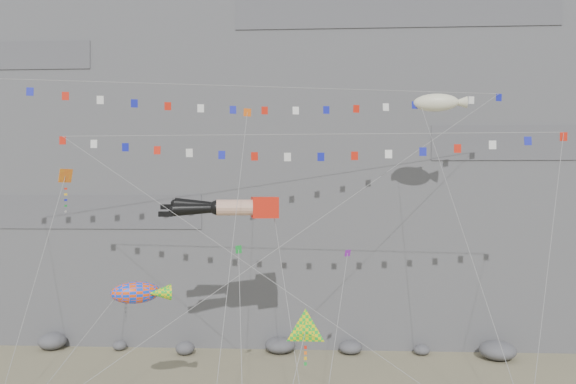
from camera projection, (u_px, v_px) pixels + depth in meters
The scene contains 12 objects.
cliff at pixel (289, 92), 62.96m from camera, with size 80.00×28.00×50.00m, color slate.
talus_boulders at pixel (280, 346), 48.02m from camera, with size 60.00×3.00×1.20m, color #5D5D61, non-canonical shape.
legs_kite at pixel (232, 207), 38.00m from camera, with size 10.83×15.69×19.46m.
flag_banner_upper at pixel (249, 87), 39.27m from camera, with size 37.02×17.39×28.12m.
flag_banner_lower at pixel (304, 135), 36.52m from camera, with size 32.66×7.49×22.15m.
harlequin_kite at pixel (65, 177), 35.30m from camera, with size 2.27×7.75×16.29m.
fish_windsock at pixel (135, 293), 33.72m from camera, with size 7.83×8.14×11.72m.
delta_kite at pixel (305, 331), 28.72m from camera, with size 3.00×6.37×9.17m.
blimp_windsock at pixel (436, 103), 41.04m from camera, with size 4.73×13.87×24.18m.
small_kite_a at pixel (247, 118), 38.08m from camera, with size 1.15×13.05×22.85m.
small_kite_b at pixel (347, 257), 36.38m from camera, with size 2.75×11.72×14.97m.
small_kite_c at pixel (239, 253), 33.80m from camera, with size 2.39×11.26×14.89m.
Camera 1 is at (3.14, -30.90, 13.86)m, focal length 35.00 mm.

